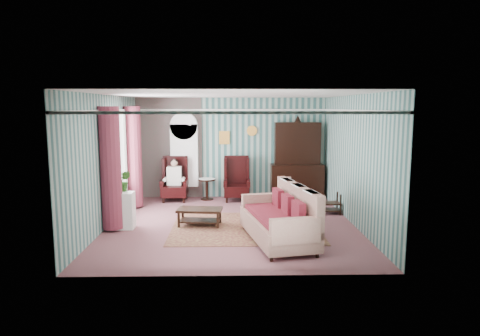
{
  "coord_description": "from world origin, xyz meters",
  "views": [
    {
      "loc": [
        -0.01,
        -9.43,
        2.64
      ],
      "look_at": [
        0.21,
        0.6,
        1.2
      ],
      "focal_mm": 32.0,
      "sensor_mm": 36.0,
      "label": 1
    }
  ],
  "objects_px": {
    "sofa": "(278,215)",
    "coffee_table": "(200,217)",
    "dresser_hutch": "(297,158)",
    "floral_armchair": "(274,200)",
    "bookcase": "(185,160)",
    "seated_woman": "(174,180)",
    "wingback_right": "(237,179)",
    "nest_table": "(331,203)",
    "round_side_table": "(207,189)",
    "plant_stand": "(121,211)",
    "wingback_left": "(174,179)"
  },
  "relations": [
    {
      "from": "floral_armchair",
      "to": "coffee_table",
      "type": "xyz_separation_m",
      "value": [
        -1.69,
        -0.32,
        -0.31
      ]
    },
    {
      "from": "wingback_right",
      "to": "coffee_table",
      "type": "distance_m",
      "value": 2.74
    },
    {
      "from": "wingback_left",
      "to": "wingback_right",
      "type": "bearing_deg",
      "value": 0.0
    },
    {
      "from": "sofa",
      "to": "coffee_table",
      "type": "xyz_separation_m",
      "value": [
        -1.61,
        1.2,
        -0.35
      ]
    },
    {
      "from": "dresser_hutch",
      "to": "wingback_left",
      "type": "height_order",
      "value": "dresser_hutch"
    },
    {
      "from": "wingback_right",
      "to": "round_side_table",
      "type": "xyz_separation_m",
      "value": [
        -0.85,
        0.15,
        -0.33
      ]
    },
    {
      "from": "seated_woman",
      "to": "plant_stand",
      "type": "relative_size",
      "value": 1.47
    },
    {
      "from": "dresser_hutch",
      "to": "floral_armchair",
      "type": "distance_m",
      "value": 2.77
    },
    {
      "from": "nest_table",
      "to": "sofa",
      "type": "relative_size",
      "value": 0.24
    },
    {
      "from": "coffee_table",
      "to": "wingback_left",
      "type": "bearing_deg",
      "value": 109.14
    },
    {
      "from": "seated_woman",
      "to": "coffee_table",
      "type": "bearing_deg",
      "value": -70.86
    },
    {
      "from": "wingback_right",
      "to": "round_side_table",
      "type": "relative_size",
      "value": 2.08
    },
    {
      "from": "wingback_right",
      "to": "seated_woman",
      "type": "xyz_separation_m",
      "value": [
        -1.75,
        0.0,
        -0.04
      ]
    },
    {
      "from": "sofa",
      "to": "coffee_table",
      "type": "height_order",
      "value": "sofa"
    },
    {
      "from": "floral_armchair",
      "to": "plant_stand",
      "type": "bearing_deg",
      "value": 109.33
    },
    {
      "from": "floral_armchair",
      "to": "coffee_table",
      "type": "height_order",
      "value": "floral_armchair"
    },
    {
      "from": "wingback_right",
      "to": "nest_table",
      "type": "distance_m",
      "value": 2.81
    },
    {
      "from": "bookcase",
      "to": "wingback_left",
      "type": "height_order",
      "value": "bookcase"
    },
    {
      "from": "coffee_table",
      "to": "plant_stand",
      "type": "bearing_deg",
      "value": -173.82
    },
    {
      "from": "round_side_table",
      "to": "sofa",
      "type": "xyz_separation_m",
      "value": [
        1.6,
        -3.92,
        0.25
      ]
    },
    {
      "from": "floral_armchair",
      "to": "sofa",
      "type": "bearing_deg",
      "value": -171.96
    },
    {
      "from": "dresser_hutch",
      "to": "floral_armchair",
      "type": "xyz_separation_m",
      "value": [
        -0.92,
        -2.52,
        -0.67
      ]
    },
    {
      "from": "plant_stand",
      "to": "wingback_left",
      "type": "bearing_deg",
      "value": 73.78
    },
    {
      "from": "wingback_left",
      "to": "round_side_table",
      "type": "distance_m",
      "value": 0.97
    },
    {
      "from": "dresser_hutch",
      "to": "wingback_left",
      "type": "relative_size",
      "value": 1.89
    },
    {
      "from": "bookcase",
      "to": "wingback_left",
      "type": "bearing_deg",
      "value": -122.66
    },
    {
      "from": "plant_stand",
      "to": "dresser_hutch",
      "type": "bearing_deg",
      "value": 35.08
    },
    {
      "from": "bookcase",
      "to": "wingback_right",
      "type": "bearing_deg",
      "value": -14.57
    },
    {
      "from": "nest_table",
      "to": "sofa",
      "type": "xyz_separation_m",
      "value": [
        -1.57,
        -2.22,
        0.28
      ]
    },
    {
      "from": "sofa",
      "to": "coffee_table",
      "type": "distance_m",
      "value": 2.04
    },
    {
      "from": "bookcase",
      "to": "nest_table",
      "type": "relative_size",
      "value": 4.15
    },
    {
      "from": "round_side_table",
      "to": "plant_stand",
      "type": "relative_size",
      "value": 0.75
    },
    {
      "from": "wingback_left",
      "to": "round_side_table",
      "type": "relative_size",
      "value": 2.08
    },
    {
      "from": "seated_woman",
      "to": "bookcase",
      "type": "bearing_deg",
      "value": 57.34
    },
    {
      "from": "seated_woman",
      "to": "floral_armchair",
      "type": "bearing_deg",
      "value": -41.14
    },
    {
      "from": "wingback_left",
      "to": "round_side_table",
      "type": "bearing_deg",
      "value": 9.46
    },
    {
      "from": "nest_table",
      "to": "wingback_right",
      "type": "bearing_deg",
      "value": 146.25
    },
    {
      "from": "bookcase",
      "to": "dresser_hutch",
      "type": "xyz_separation_m",
      "value": [
        3.25,
        -0.12,
        0.06
      ]
    },
    {
      "from": "bookcase",
      "to": "seated_woman",
      "type": "distance_m",
      "value": 0.7
    },
    {
      "from": "wingback_right",
      "to": "wingback_left",
      "type": "bearing_deg",
      "value": 180.0
    },
    {
      "from": "seated_woman",
      "to": "sofa",
      "type": "relative_size",
      "value": 0.52
    },
    {
      "from": "dresser_hutch",
      "to": "sofa",
      "type": "relative_size",
      "value": 1.04
    },
    {
      "from": "dresser_hutch",
      "to": "round_side_table",
      "type": "height_order",
      "value": "dresser_hutch"
    },
    {
      "from": "nest_table",
      "to": "coffee_table",
      "type": "bearing_deg",
      "value": -162.26
    },
    {
      "from": "seated_woman",
      "to": "sofa",
      "type": "height_order",
      "value": "seated_woman"
    },
    {
      "from": "round_side_table",
      "to": "sofa",
      "type": "distance_m",
      "value": 4.24
    },
    {
      "from": "dresser_hutch",
      "to": "round_side_table",
      "type": "distance_m",
      "value": 2.75
    },
    {
      "from": "bookcase",
      "to": "floral_armchair",
      "type": "bearing_deg",
      "value": -48.62
    },
    {
      "from": "wingback_left",
      "to": "floral_armchair",
      "type": "distance_m",
      "value": 3.42
    },
    {
      "from": "wingback_right",
      "to": "coffee_table",
      "type": "bearing_deg",
      "value": -108.51
    }
  ]
}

